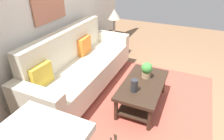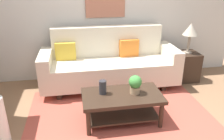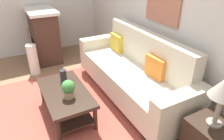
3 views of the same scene
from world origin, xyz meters
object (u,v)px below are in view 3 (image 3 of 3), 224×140
at_px(tabletop_vase, 63,76).
at_px(throw_pillow_orange, 156,67).
at_px(fireplace, 44,35).
at_px(throw_pillow_mustard, 117,43).
at_px(coffee_table, 66,97).
at_px(potted_plant_tabletop, 68,89).
at_px(floor_vase, 33,60).
at_px(table_lamp, 224,89).
at_px(framed_painting, 163,3).
at_px(couch, 133,73).

bearing_deg(tabletop_vase, throw_pillow_orange, 61.51).
height_order(throw_pillow_orange, fireplace, fireplace).
bearing_deg(tabletop_vase, throw_pillow_mustard, 112.52).
distance_m(coffee_table, potted_plant_tabletop, 0.31).
distance_m(throw_pillow_orange, floor_vase, 2.50).
distance_m(tabletop_vase, table_lamp, 2.16).
distance_m(tabletop_vase, fireplace, 1.92).
distance_m(throw_pillow_mustard, tabletop_vase, 1.33).
bearing_deg(floor_vase, fireplace, 147.57).
xyz_separation_m(fireplace, framed_painting, (2.19, 1.44, 0.93)).
height_order(tabletop_vase, table_lamp, table_lamp).
height_order(table_lamp, fireplace, fireplace).
xyz_separation_m(coffee_table, table_lamp, (1.54, 1.16, 0.68)).
distance_m(couch, throw_pillow_mustard, 0.83).
relative_size(potted_plant_tabletop, fireplace, 0.23).
bearing_deg(throw_pillow_mustard, coffee_table, -59.31).
bearing_deg(coffee_table, throw_pillow_orange, 72.58).
relative_size(throw_pillow_orange, potted_plant_tabletop, 1.37).
relative_size(potted_plant_tabletop, floor_vase, 0.42).
xyz_separation_m(tabletop_vase, potted_plant_tabletop, (0.44, -0.06, 0.04)).
height_order(throw_pillow_mustard, tabletop_vase, throw_pillow_mustard).
xyz_separation_m(potted_plant_tabletop, table_lamp, (1.36, 1.15, 0.42)).
bearing_deg(fireplace, tabletop_vase, -3.70).
bearing_deg(framed_painting, couch, -90.00).
bearing_deg(potted_plant_tabletop, throw_pillow_mustard, 126.51).
relative_size(throw_pillow_mustard, coffee_table, 0.33).
height_order(potted_plant_tabletop, table_lamp, table_lamp).
bearing_deg(potted_plant_tabletop, tabletop_vase, 172.53).
relative_size(couch, fireplace, 2.12).
relative_size(throw_pillow_mustard, fireplace, 0.31).
distance_m(throw_pillow_mustard, throw_pillow_orange, 1.17).
height_order(couch, tabletop_vase, couch).
bearing_deg(tabletop_vase, potted_plant_tabletop, -7.47).
relative_size(table_lamp, fireplace, 0.49).
bearing_deg(throw_pillow_orange, table_lamp, -6.46).
bearing_deg(coffee_table, framed_painting, 89.49).
bearing_deg(table_lamp, couch, 179.83).
relative_size(throw_pillow_orange, framed_painting, 0.48).
distance_m(coffee_table, framed_painting, 2.03).
xyz_separation_m(potted_plant_tabletop, floor_vase, (-1.75, -0.21, -0.26)).
height_order(table_lamp, floor_vase, table_lamp).
xyz_separation_m(throw_pillow_orange, framed_painting, (-0.39, 0.34, 0.83)).
xyz_separation_m(throw_pillow_orange, fireplace, (-2.58, -1.10, -0.09)).
distance_m(throw_pillow_orange, fireplace, 2.81).
xyz_separation_m(couch, throw_pillow_mustard, (-0.78, 0.12, 0.25)).
bearing_deg(throw_pillow_mustard, throw_pillow_orange, 0.00).
bearing_deg(throw_pillow_orange, couch, -162.36).
bearing_deg(couch, tabletop_vase, -103.97).
height_order(coffee_table, floor_vase, floor_vase).
relative_size(couch, tabletop_vase, 12.59).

